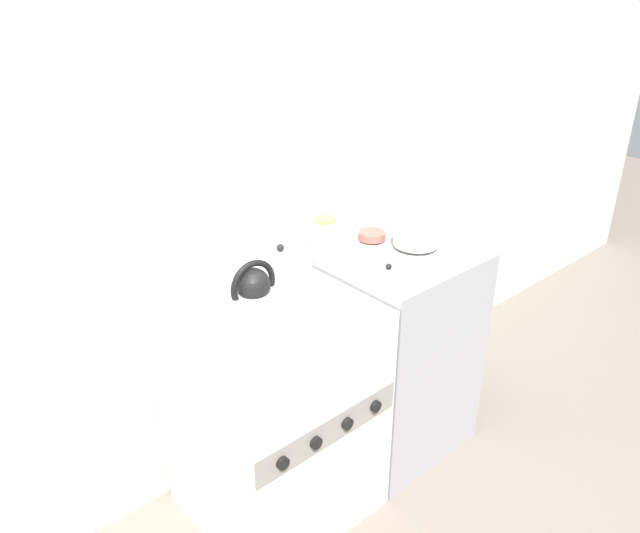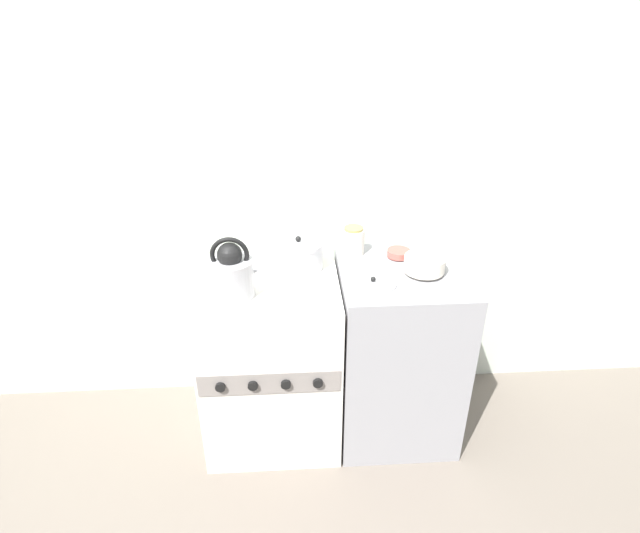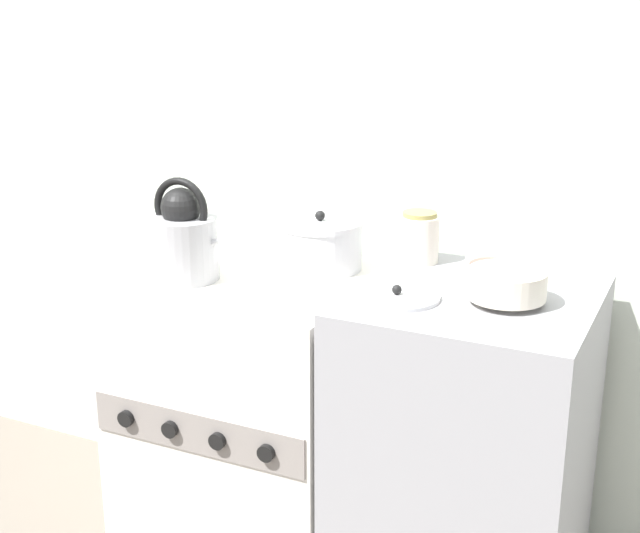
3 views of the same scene
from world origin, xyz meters
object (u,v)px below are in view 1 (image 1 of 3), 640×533
(kettle, at_px, (255,309))
(small_ceramic_bowl, at_px, (372,235))
(cooking_pot, at_px, (281,268))
(loose_pot_lid, at_px, (389,270))
(enamel_bowl, at_px, (416,237))
(stove, at_px, (276,413))
(storage_jar, at_px, (325,235))

(kettle, height_order, small_ceramic_bowl, kettle)
(kettle, height_order, cooking_pot, kettle)
(cooking_pot, relative_size, loose_pot_lid, 1.14)
(enamel_bowl, relative_size, small_ceramic_bowl, 1.63)
(stove, distance_m, storage_jar, 0.71)
(cooking_pot, distance_m, storage_jar, 0.28)
(cooking_pot, xyz_separation_m, storage_jar, (0.27, 0.06, 0.04))
(small_ceramic_bowl, relative_size, storage_jar, 0.82)
(cooking_pot, bearing_deg, enamel_bowl, -16.47)
(enamel_bowl, xyz_separation_m, storage_jar, (-0.30, 0.22, 0.02))
(stove, relative_size, storage_jar, 6.46)
(loose_pot_lid, bearing_deg, enamel_bowl, 17.73)
(stove, distance_m, cooking_pot, 0.55)
(small_ceramic_bowl, distance_m, loose_pot_lid, 0.30)
(kettle, bearing_deg, cooking_pot, 39.55)
(enamel_bowl, bearing_deg, loose_pot_lid, -162.27)
(stove, distance_m, kettle, 0.58)
(kettle, bearing_deg, enamel_bowl, 4.88)
(cooking_pot, height_order, storage_jar, storage_jar)
(stove, distance_m, loose_pot_lid, 0.68)
(stove, xyz_separation_m, small_ceramic_bowl, (0.63, 0.13, 0.50))
(storage_jar, bearing_deg, small_ceramic_bowl, -14.30)
(cooking_pot, bearing_deg, loose_pot_lid, -37.49)
(small_ceramic_bowl, height_order, loose_pot_lid, small_ceramic_bowl)
(kettle, bearing_deg, loose_pot_lid, -0.50)
(small_ceramic_bowl, height_order, storage_jar, storage_jar)
(enamel_bowl, bearing_deg, small_ceramic_bowl, 115.70)
(cooking_pot, xyz_separation_m, small_ceramic_bowl, (0.48, 0.00, -0.01))
(storage_jar, distance_m, loose_pot_lid, 0.31)
(loose_pot_lid, bearing_deg, kettle, 179.50)
(kettle, height_order, storage_jar, kettle)
(kettle, bearing_deg, storage_jar, 27.99)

